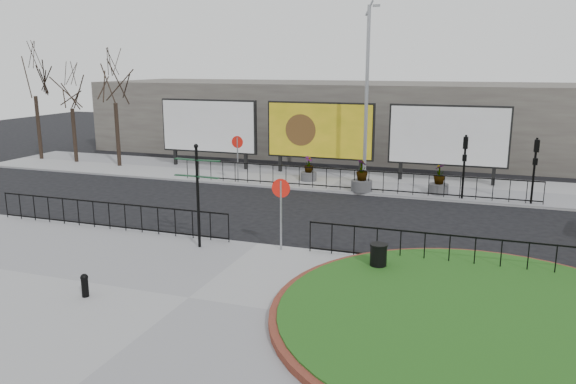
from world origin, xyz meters
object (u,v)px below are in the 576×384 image
at_px(litter_bin, 378,258).
at_px(planter_c, 439,182).
at_px(lamp_post, 367,94).
at_px(planter_a, 309,172).
at_px(planter_b, 362,180).
at_px(billboard_mid, 320,131).
at_px(bollard, 85,284).
at_px(fingerpost_sign, 198,186).

height_order(litter_bin, planter_c, planter_c).
bearing_deg(planter_c, litter_bin, -94.34).
xyz_separation_m(lamp_post, planter_a, (-3.05, -0.00, -4.23)).
bearing_deg(planter_b, billboard_mid, 131.92).
bearing_deg(bollard, litter_bin, 31.73).
bearing_deg(fingerpost_sign, billboard_mid, 93.97).
xyz_separation_m(bollard, planter_a, (1.15, 16.86, 0.12)).
bearing_deg(planter_a, litter_bin, -64.05).
height_order(planter_b, planter_c, planter_b).
distance_m(billboard_mid, planter_c, 7.70).
xyz_separation_m(billboard_mid, litter_bin, (6.00, -14.39, -2.03)).
relative_size(bollard, planter_a, 0.50).
relative_size(fingerpost_sign, litter_bin, 4.01).
relative_size(billboard_mid, litter_bin, 6.92).
xyz_separation_m(planter_a, planter_c, (6.92, -0.91, 0.08)).
xyz_separation_m(bollard, planter_b, (4.40, 15.26, 0.22)).
xyz_separation_m(billboard_mid, planter_c, (6.87, -2.89, -1.92)).
xyz_separation_m(bollard, planter_c, (8.06, 15.95, 0.20)).
xyz_separation_m(fingerpost_sign, planter_b, (3.47, 10.44, -1.59)).
relative_size(litter_bin, planter_b, 0.56).
height_order(planter_a, planter_b, planter_b).
bearing_deg(planter_b, planter_a, 153.79).
xyz_separation_m(bollard, litter_bin, (7.19, 4.45, 0.09)).
height_order(fingerpost_sign, litter_bin, fingerpost_sign).
bearing_deg(planter_c, bollard, -116.82).
bearing_deg(fingerpost_sign, planter_b, 76.66).
distance_m(bollard, planter_c, 17.87).
relative_size(billboard_mid, planter_b, 3.88).
bearing_deg(planter_b, litter_bin, -75.52).
relative_size(fingerpost_sign, planter_a, 2.71).
distance_m(billboard_mid, planter_a, 2.81).
relative_size(bollard, litter_bin, 0.73).
bearing_deg(planter_a, billboard_mid, 88.75).
relative_size(fingerpost_sign, bollard, 5.48).
bearing_deg(planter_a, planter_c, -7.53).
xyz_separation_m(lamp_post, planter_c, (3.87, -0.91, -4.15)).
distance_m(bollard, planter_a, 16.90).
height_order(lamp_post, planter_b, lamp_post).
bearing_deg(bollard, planter_a, 86.11).
bearing_deg(planter_b, lamp_post, 97.11).
bearing_deg(planter_c, planter_a, 172.47).
distance_m(fingerpost_sign, litter_bin, 6.51).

